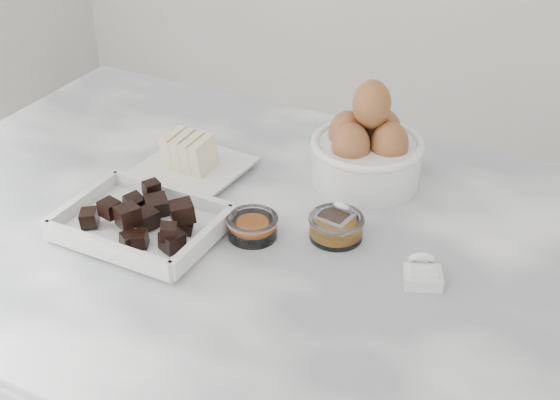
# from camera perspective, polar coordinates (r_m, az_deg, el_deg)

# --- Properties ---
(marble_slab) EXTENTS (1.20, 0.80, 0.04)m
(marble_slab) POSITION_cam_1_polar(r_m,az_deg,el_deg) (1.16, -1.56, -2.99)
(marble_slab) COLOR white
(marble_slab) RESTS_ON cabinet
(chocolate_dish) EXTENTS (0.23, 0.17, 0.06)m
(chocolate_dish) POSITION_cam_1_polar(r_m,az_deg,el_deg) (1.14, -10.15, -1.35)
(chocolate_dish) COLOR white
(chocolate_dish) RESTS_ON marble_slab
(butter_plate) EXTENTS (0.17, 0.17, 0.07)m
(butter_plate) POSITION_cam_1_polar(r_m,az_deg,el_deg) (1.28, -6.53, 2.88)
(butter_plate) COLOR white
(butter_plate) RESTS_ON marble_slab
(sugar_ramekin) EXTENTS (0.09, 0.09, 0.05)m
(sugar_ramekin) POSITION_cam_1_polar(r_m,az_deg,el_deg) (1.26, 4.85, 2.83)
(sugar_ramekin) COLOR white
(sugar_ramekin) RESTS_ON marble_slab
(egg_bowl) EXTENTS (0.18, 0.18, 0.17)m
(egg_bowl) POSITION_cam_1_polar(r_m,az_deg,el_deg) (1.24, 6.38, 3.69)
(egg_bowl) COLOR white
(egg_bowl) RESTS_ON marble_slab
(honey_bowl) EXTENTS (0.08, 0.08, 0.04)m
(honey_bowl) POSITION_cam_1_polar(r_m,az_deg,el_deg) (1.12, 4.13, -1.95)
(honey_bowl) COLOR white
(honey_bowl) RESTS_ON marble_slab
(zest_bowl) EXTENTS (0.08, 0.08, 0.03)m
(zest_bowl) POSITION_cam_1_polar(r_m,az_deg,el_deg) (1.12, -2.02, -1.89)
(zest_bowl) COLOR white
(zest_bowl) RESTS_ON marble_slab
(vanilla_spoon) EXTENTS (0.06, 0.07, 0.04)m
(vanilla_spoon) POSITION_cam_1_polar(r_m,az_deg,el_deg) (1.14, 4.09, -1.52)
(vanilla_spoon) COLOR white
(vanilla_spoon) RESTS_ON marble_slab
(salt_spoon) EXTENTS (0.06, 0.07, 0.04)m
(salt_spoon) POSITION_cam_1_polar(r_m,az_deg,el_deg) (1.05, 10.39, -5.25)
(salt_spoon) COLOR white
(salt_spoon) RESTS_ON marble_slab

